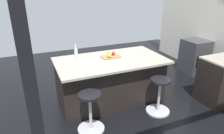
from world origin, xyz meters
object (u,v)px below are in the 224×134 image
(stool_middle, at_px, (90,113))
(apple_yellow, at_px, (109,55))
(apple_green, at_px, (109,53))
(kitchen_island, at_px, (110,80))
(water_bottle, at_px, (76,54))
(apple_red, at_px, (113,53))
(oven_range, at_px, (195,56))
(cutting_board, at_px, (111,57))
(stool_by_window, at_px, (159,97))

(stool_middle, relative_size, apple_yellow, 7.61)
(stool_middle, bearing_deg, apple_yellow, -130.05)
(apple_green, bearing_deg, apple_yellow, 71.29)
(kitchen_island, bearing_deg, stool_middle, 48.92)
(kitchen_island, relative_size, stool_middle, 3.10)
(stool_middle, distance_m, water_bottle, 1.16)
(apple_red, distance_m, apple_green, 0.09)
(oven_range, height_order, water_bottle, water_bottle)
(water_bottle, bearing_deg, cutting_board, 172.00)
(stool_by_window, relative_size, cutting_board, 1.87)
(apple_red, height_order, apple_green, apple_green)
(cutting_board, bearing_deg, water_bottle, -8.00)
(apple_red, bearing_deg, water_bottle, -3.66)
(cutting_board, bearing_deg, apple_red, -150.18)
(oven_range, distance_m, stool_middle, 3.55)
(apple_red, xyz_separation_m, water_bottle, (0.74, -0.05, 0.07))
(kitchen_island, bearing_deg, oven_range, -169.81)
(apple_red, relative_size, water_bottle, 0.23)
(apple_green, bearing_deg, kitchen_island, 76.20)
(apple_red, relative_size, apple_yellow, 0.81)
(stool_by_window, height_order, apple_green, apple_green)
(kitchen_island, bearing_deg, water_bottle, -15.31)
(apple_green, bearing_deg, water_bottle, -1.93)
(kitchen_island, height_order, stool_by_window, kitchen_island)
(apple_red, distance_m, apple_yellow, 0.16)
(oven_range, xyz_separation_m, apple_green, (2.63, 0.33, 0.52))
(stool_by_window, xyz_separation_m, apple_green, (0.62, -0.90, 0.65))
(stool_by_window, height_order, apple_yellow, apple_yellow)
(kitchen_island, xyz_separation_m, apple_red, (-0.12, -0.12, 0.50))
(stool_by_window, bearing_deg, water_bottle, -35.94)
(cutting_board, bearing_deg, kitchen_island, 59.93)
(stool_middle, relative_size, cutting_board, 1.87)
(apple_yellow, relative_size, water_bottle, 0.28)
(apple_green, bearing_deg, cutting_board, 96.39)
(stool_middle, xyz_separation_m, apple_green, (-0.69, -0.90, 0.65))
(cutting_board, distance_m, apple_yellow, 0.09)
(stool_by_window, xyz_separation_m, stool_middle, (1.31, 0.00, 0.00))
(oven_range, relative_size, stool_middle, 1.32)
(stool_middle, distance_m, cutting_board, 1.24)
(apple_yellow, bearing_deg, stool_middle, 49.95)
(kitchen_island, relative_size, apple_yellow, 23.56)
(oven_range, relative_size, water_bottle, 2.84)
(oven_range, xyz_separation_m, water_bottle, (3.28, 0.31, 0.58))
(cutting_board, relative_size, apple_red, 5.07)
(cutting_board, height_order, apple_yellow, apple_yellow)
(cutting_board, relative_size, water_bottle, 1.15)
(kitchen_island, height_order, water_bottle, water_bottle)
(stool_middle, bearing_deg, water_bottle, -92.63)
(oven_range, relative_size, apple_green, 10.73)
(stool_middle, xyz_separation_m, water_bottle, (-0.04, -0.92, 0.71))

